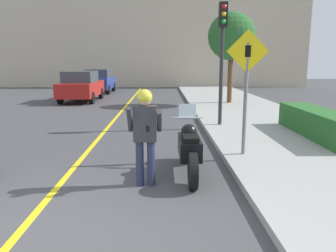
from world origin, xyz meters
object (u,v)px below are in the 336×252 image
crossing_sign (246,81)px  parked_car_red (81,86)px  motorcycle (189,149)px  parked_car_blue (99,81)px  person_biker (145,128)px  traffic_light (222,41)px  street_tree (231,37)px

crossing_sign → parked_car_red: crossing_sign is taller
crossing_sign → parked_car_red: 13.15m
motorcycle → parked_car_red: size_ratio=0.52×
parked_car_red → parked_car_blue: 5.28m
person_biker → parked_car_blue: (-4.28, 18.28, -0.19)m
crossing_sign → traffic_light: (0.09, 3.56, 1.05)m
crossing_sign → street_tree: bearing=80.5°
motorcycle → crossing_sign: size_ratio=0.81×
motorcycle → street_tree: street_tree is taller
motorcycle → parked_car_red: (-5.09, 12.40, 0.35)m
parked_car_blue → traffic_light: bearing=-63.8°
traffic_light → motorcycle: bearing=-107.0°
street_tree → person_biker: bearing=-108.4°
crossing_sign → traffic_light: bearing=88.6°
motorcycle → person_biker: (-0.82, -0.60, 0.54)m
motorcycle → parked_car_blue: parked_car_blue is taller
traffic_light → street_tree: 6.30m
motorcycle → traffic_light: bearing=73.0°
motorcycle → parked_car_blue: (-5.10, 17.68, 0.35)m
crossing_sign → parked_car_blue: (-6.39, 16.75, -0.91)m
motorcycle → street_tree: bearing=74.6°
motorcycle → parked_car_red: bearing=112.3°
person_biker → parked_car_red: bearing=108.2°
parked_car_red → person_biker: bearing=-71.8°
traffic_light → street_tree: street_tree is taller
motorcycle → crossing_sign: crossing_sign is taller
crossing_sign → street_tree: 9.92m
traffic_light → parked_car_red: traffic_light is taller
traffic_light → parked_car_red: size_ratio=0.92×
motorcycle → street_tree: size_ratio=0.49×
person_biker → parked_car_blue: bearing=103.2°
crossing_sign → street_tree: size_ratio=0.60×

